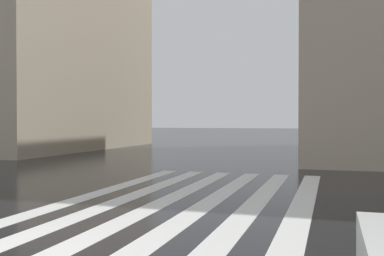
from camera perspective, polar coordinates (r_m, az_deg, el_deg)
zebra_crossing at (r=9.60m, az=-1.95°, el=-9.99°), size 13.00×5.50×0.01m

